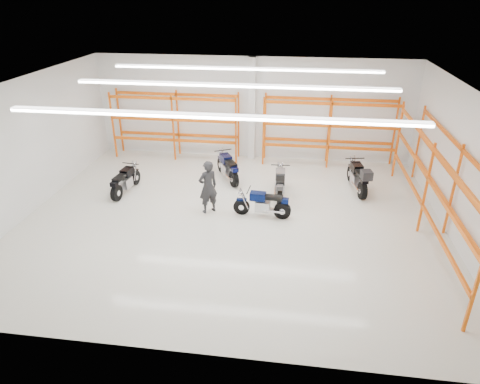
# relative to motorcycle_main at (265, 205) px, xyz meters

# --- Properties ---
(ground) EXTENTS (14.00, 14.00, 0.00)m
(ground) POSITION_rel_motorcycle_main_xyz_m (-1.09, -0.29, -0.46)
(ground) COLOR silver
(ground) RESTS_ON ground
(room_shell) EXTENTS (14.02, 12.02, 4.51)m
(room_shell) POSITION_rel_motorcycle_main_xyz_m (-1.09, -0.27, 2.82)
(room_shell) COLOR white
(room_shell) RESTS_ON ground
(motorcycle_main) EXTENTS (1.99, 0.66, 0.98)m
(motorcycle_main) POSITION_rel_motorcycle_main_xyz_m (0.00, 0.00, 0.00)
(motorcycle_main) COLOR black
(motorcycle_main) RESTS_ON ground
(motorcycle_back_a) EXTENTS (0.71, 2.06, 1.01)m
(motorcycle_back_a) POSITION_rel_motorcycle_main_xyz_m (-5.41, 1.11, 0.02)
(motorcycle_back_a) COLOR black
(motorcycle_back_a) RESTS_ON ground
(motorcycle_back_b) EXTENTS (1.21, 2.02, 1.09)m
(motorcycle_back_b) POSITION_rel_motorcycle_main_xyz_m (-1.73, 2.88, 0.05)
(motorcycle_back_b) COLOR black
(motorcycle_back_b) RESTS_ON ground
(motorcycle_back_c) EXTENTS (0.71, 2.15, 1.05)m
(motorcycle_back_c) POSITION_rel_motorcycle_main_xyz_m (0.43, 1.62, 0.04)
(motorcycle_back_c) COLOR black
(motorcycle_back_c) RESTS_ON ground
(motorcycle_back_d) EXTENTS (0.85, 2.35, 1.21)m
(motorcycle_back_d) POSITION_rel_motorcycle_main_xyz_m (3.37, 2.46, 0.12)
(motorcycle_back_d) COLOR black
(motorcycle_back_d) RESTS_ON ground
(standing_man) EXTENTS (0.83, 0.79, 1.90)m
(standing_man) POSITION_rel_motorcycle_main_xyz_m (-1.96, 0.09, 0.49)
(standing_man) COLOR black
(standing_man) RESTS_ON ground
(structural_column) EXTENTS (0.32, 0.32, 4.50)m
(structural_column) POSITION_rel_motorcycle_main_xyz_m (-1.09, 5.53, 1.79)
(structural_column) COLOR white
(structural_column) RESTS_ON ground
(pallet_racking_back_left) EXTENTS (5.67, 0.87, 3.00)m
(pallet_racking_back_left) POSITION_rel_motorcycle_main_xyz_m (-4.49, 5.19, 1.33)
(pallet_racking_back_left) COLOR #DA3600
(pallet_racking_back_left) RESTS_ON ground
(pallet_racking_back_right) EXTENTS (5.67, 0.87, 3.00)m
(pallet_racking_back_right) POSITION_rel_motorcycle_main_xyz_m (2.31, 5.19, 1.33)
(pallet_racking_back_right) COLOR #DA3600
(pallet_racking_back_right) RESTS_ON ground
(pallet_racking_side) EXTENTS (0.87, 9.07, 3.00)m
(pallet_racking_side) POSITION_rel_motorcycle_main_xyz_m (5.39, -0.29, 1.36)
(pallet_racking_side) COLOR #DA3600
(pallet_racking_side) RESTS_ON ground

